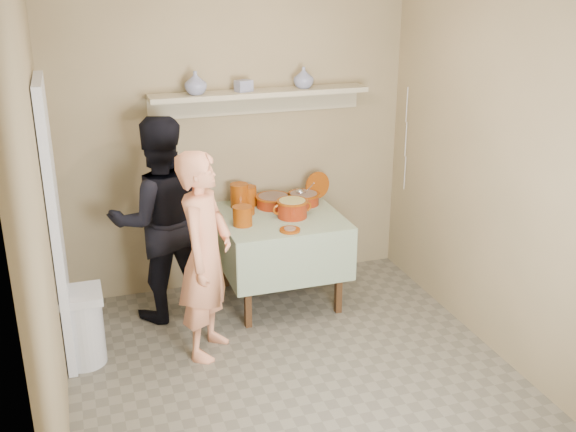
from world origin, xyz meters
name	(u,v)px	position (x,y,z in m)	size (l,w,h in m)	color
ground	(302,387)	(0.00, 0.00, 0.00)	(3.50, 3.50, 0.00)	#6A6453
tile_panel	(56,225)	(-1.46, 0.95, 1.00)	(0.06, 0.70, 2.00)	silver
plate_stack_a	(239,195)	(-0.01, 1.57, 0.86)	(0.15, 0.15, 0.20)	#7C330B
plate_stack_b	(248,196)	(0.07, 1.58, 0.84)	(0.14, 0.14, 0.17)	#7C330B
bowl_stack	(242,216)	(-0.09, 1.15, 0.84)	(0.15, 0.15, 0.15)	#7C330B
empty_bowl	(244,211)	(-0.01, 1.39, 0.79)	(0.17, 0.17, 0.05)	#7C330B
propped_lid	(317,185)	(0.69, 1.57, 0.88)	(0.24, 0.24, 0.02)	#7C330B
vase_right	(304,78)	(0.57, 1.61, 1.81)	(0.17, 0.17, 0.17)	navy
vase_left	(196,83)	(-0.33, 1.60, 1.81)	(0.17, 0.17, 0.18)	navy
ceramic_box	(244,86)	(0.06, 1.62, 1.77)	(0.13, 0.09, 0.09)	navy
person_cook	(205,256)	(-0.49, 0.66, 0.76)	(0.55, 0.36, 1.52)	#F39669
person_helper	(160,220)	(-0.71, 1.32, 0.82)	(0.79, 0.62, 1.64)	black
room_shell	(303,156)	(0.00, 0.00, 1.61)	(3.04, 3.54, 2.62)	#96845C
serving_table	(279,228)	(0.25, 1.28, 0.64)	(0.97, 0.97, 0.76)	#4C2D16
cazuela_meat_a	(273,200)	(0.26, 1.48, 0.82)	(0.30, 0.30, 0.10)	maroon
cazuela_meat_b	(304,198)	(0.52, 1.46, 0.82)	(0.28, 0.28, 0.10)	maroon
ladle	(301,192)	(0.50, 1.46, 0.87)	(0.08, 0.26, 0.19)	silver
cazuela_rice	(292,207)	(0.33, 1.20, 0.85)	(0.33, 0.25, 0.14)	maroon
front_plate	(290,230)	(0.22, 0.91, 0.77)	(0.16, 0.16, 0.03)	#7C330B
wall_shelf	(259,96)	(0.20, 1.65, 1.67)	(1.80, 0.25, 0.21)	tan
trash_bin	(82,327)	(-1.37, 0.77, 0.28)	(0.32, 0.32, 0.56)	silver
electrical_cord	(406,139)	(1.47, 1.48, 1.25)	(0.01, 0.05, 0.90)	silver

